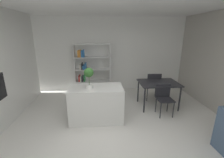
% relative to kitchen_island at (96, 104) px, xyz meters
% --- Properties ---
extents(ground_plane, '(8.61, 8.61, 0.00)m').
position_rel_kitchen_island_xyz_m(ground_plane, '(0.30, -0.79, -0.45)').
color(ground_plane, silver).
extents(back_partition, '(6.26, 0.06, 2.79)m').
position_rel_kitchen_island_xyz_m(back_partition, '(0.30, 2.32, 0.95)').
color(back_partition, white).
rests_on(back_partition, ground_plane).
extents(kitchen_island, '(1.34, 0.73, 0.90)m').
position_rel_kitchen_island_xyz_m(kitchen_island, '(0.00, 0.00, 0.00)').
color(kitchen_island, silver).
rests_on(kitchen_island, ground_plane).
extents(potted_plant_on_island, '(0.23, 0.23, 0.51)m').
position_rel_kitchen_island_xyz_m(potted_plant_on_island, '(-0.16, -0.07, 0.77)').
color(potted_plant_on_island, white).
rests_on(potted_plant_on_island, kitchen_island).
extents(open_bookshelf, '(1.29, 0.37, 1.83)m').
position_rel_kitchen_island_xyz_m(open_bookshelf, '(-0.28, 1.93, 0.49)').
color(open_bookshelf, white).
rests_on(open_bookshelf, ground_plane).
extents(dining_table, '(1.15, 0.86, 0.78)m').
position_rel_kitchen_island_xyz_m(dining_table, '(1.86, 0.62, 0.25)').
color(dining_table, '#232328').
rests_on(dining_table, ground_plane).
extents(dining_chair_far, '(0.47, 0.48, 0.95)m').
position_rel_kitchen_island_xyz_m(dining_chair_far, '(1.85, 1.06, 0.12)').
color(dining_chair_far, '#232328').
rests_on(dining_chair_far, ground_plane).
extents(dining_chair_near, '(0.42, 0.41, 0.86)m').
position_rel_kitchen_island_xyz_m(dining_chair_near, '(1.86, 0.16, 0.07)').
color(dining_chair_near, '#232328').
rests_on(dining_chair_near, ground_plane).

